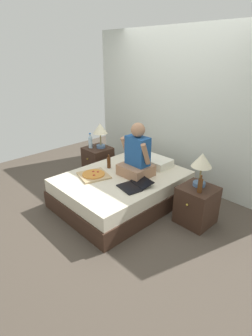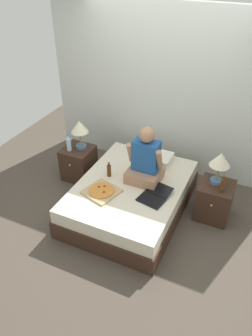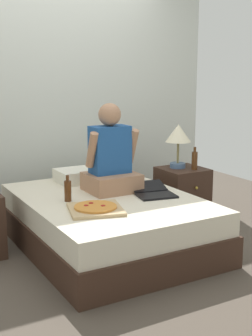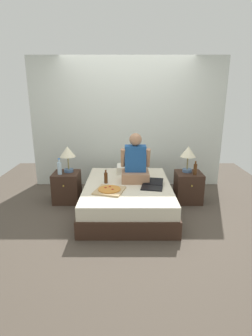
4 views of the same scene
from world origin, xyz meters
The scene contains 14 objects.
ground_plane centered at (0.00, 0.00, 0.00)m, with size 5.76×5.76×0.00m, color #4C4238.
wall_back centered at (0.00, 1.28, 1.25)m, with size 3.76×0.12×2.50m, color silver.
bed centered at (0.00, 0.00, 0.22)m, with size 1.38×1.85×0.45m.
nightstand_left centered at (-1.06, 0.36, 0.26)m, with size 0.44×0.47×0.52m.
lamp_on_left_nightstand centered at (-1.02, 0.41, 0.85)m, with size 0.26×0.26×0.45m.
water_bottle centered at (-1.14, 0.27, 0.63)m, with size 0.07×0.07×0.28m.
nightstand_right centered at (1.06, 0.36, 0.26)m, with size 0.44×0.47×0.52m.
lamp_on_right_nightstand centered at (1.03, 0.41, 0.85)m, with size 0.26×0.26×0.45m.
beer_bottle centered at (1.13, 0.26, 0.62)m, with size 0.06×0.06×0.23m.
pillow centered at (0.07, 0.64, 0.51)m, with size 0.52×0.34×0.12m, color silver.
person_seated centered at (0.12, 0.18, 0.74)m, with size 0.47×0.40×0.78m.
laptop centered at (0.38, -0.14, 0.47)m, with size 0.39×0.47×0.07m.
pizza_box centered at (-0.27, -0.32, 0.47)m, with size 0.49×0.49×0.05m.
beer_bottle_on_bed centered at (-0.35, 0.04, 0.54)m, with size 0.06×0.06×0.22m.
Camera 4 is at (-0.03, -3.92, 1.86)m, focal length 28.00 mm.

